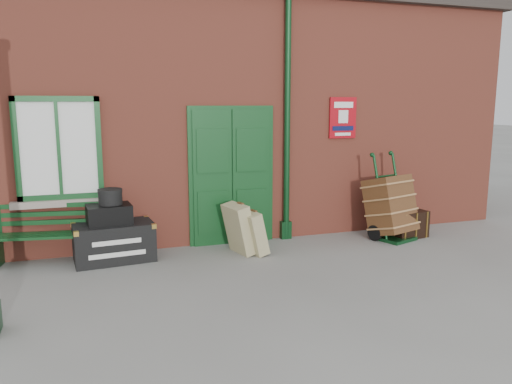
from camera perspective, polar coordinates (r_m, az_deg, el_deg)
name	(u,v)px	position (r m, az deg, el deg)	size (l,w,h in m)	color
ground	(280,268)	(7.14, 2.82, -8.66)	(80.00, 80.00, 0.00)	gray
station_building	(218,110)	(10.10, -4.35, 9.31)	(10.30, 4.30, 4.36)	#AB4B37
bench	(49,233)	(7.82, -22.62, -4.34)	(1.50, 0.68, 0.90)	#103C19
houdini_trunk	(114,242)	(7.66, -15.91, -5.53)	(1.13, 0.62, 0.56)	black
strongbox	(109,214)	(7.56, -16.44, -2.46)	(0.62, 0.45, 0.28)	black
hatbox	(110,197)	(7.54, -16.32, -0.52)	(0.34, 0.34, 0.23)	black
suitcase_back	(239,229)	(7.70, -1.91, -4.20)	(0.22, 0.54, 0.76)	tan
suitcase_front	(253,233)	(7.68, -0.40, -4.67)	(0.20, 0.49, 0.65)	tan
porter_trolley	(390,206)	(8.82, 15.11, -1.61)	(0.90, 0.94, 1.45)	#0D3416
dark_trunk	(407,224)	(9.07, 16.90, -3.51)	(0.64, 0.42, 0.46)	black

